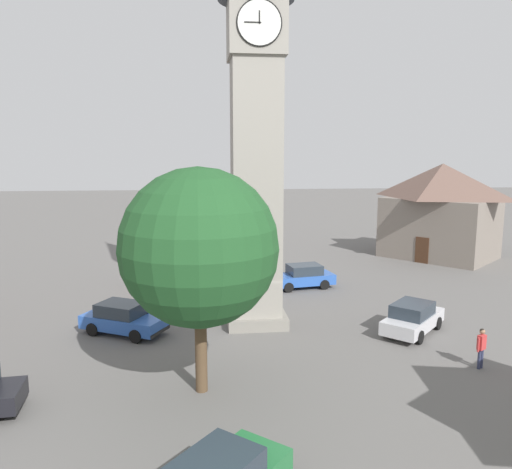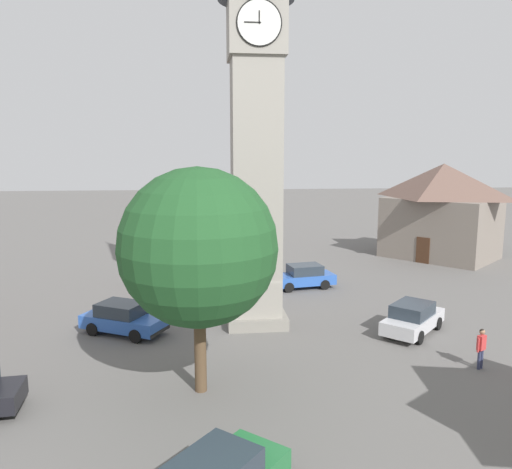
% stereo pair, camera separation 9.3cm
% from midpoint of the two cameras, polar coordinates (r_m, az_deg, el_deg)
% --- Properties ---
extents(ground_plane, '(200.00, 200.00, 0.00)m').
position_cam_midpoint_polar(ground_plane, '(26.03, 0.10, -10.15)').
color(ground_plane, '#605E5B').
extents(clock_tower, '(3.61, 3.61, 22.89)m').
position_cam_midpoint_polar(clock_tower, '(25.03, 0.11, 20.26)').
color(clock_tower, gray).
rests_on(clock_tower, ground).
extents(car_red_corner, '(4.36, 2.38, 1.53)m').
position_cam_midpoint_polar(car_red_corner, '(32.54, 5.54, -4.83)').
color(car_red_corner, '#2D5BB7').
rests_on(car_red_corner, ground).
extents(car_white_side, '(4.24, 3.96, 1.53)m').
position_cam_midpoint_polar(car_white_side, '(33.88, -9.43, -4.35)').
color(car_white_side, red).
rests_on(car_white_side, ground).
extents(car_black_far, '(4.11, 4.11, 1.53)m').
position_cam_midpoint_polar(car_black_far, '(25.56, 17.75, -9.17)').
color(car_black_far, silver).
rests_on(car_black_far, ground).
extents(car_green_alley, '(4.44, 3.42, 1.53)m').
position_cam_midpoint_polar(car_green_alley, '(25.17, -14.97, -9.32)').
color(car_green_alley, '#2D5BB7').
rests_on(car_green_alley, ground).
extents(pedestrian, '(0.50, 0.37, 1.69)m').
position_cam_midpoint_polar(pedestrian, '(22.42, 24.67, -11.52)').
color(pedestrian, '#2D3351').
rests_on(pedestrian, ground).
extents(tree, '(5.69, 5.69, 8.23)m').
position_cam_midpoint_polar(tree, '(17.53, -6.52, -1.53)').
color(tree, brown).
rests_on(tree, ground).
extents(building_corner_back, '(10.70, 10.91, 7.91)m').
position_cam_midpoint_polar(building_corner_back, '(44.29, 20.67, 2.66)').
color(building_corner_back, slate).
rests_on(building_corner_back, ground).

